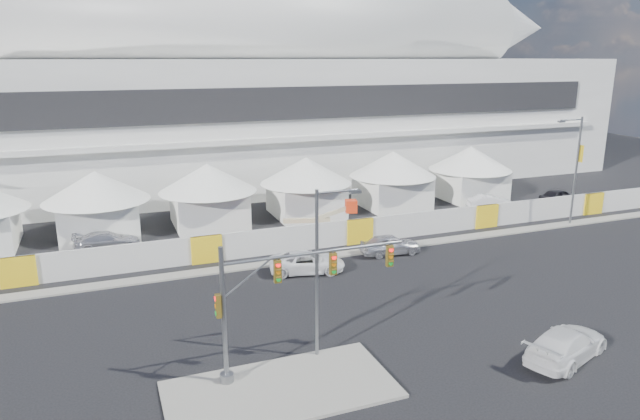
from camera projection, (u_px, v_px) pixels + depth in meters
name	position (u px, v px, depth m)	size (l,w,h in m)	color
ground	(373.00, 337.00, 29.86)	(160.00, 160.00, 0.00)	black
median_island	(281.00, 390.00, 25.03)	(10.00, 5.00, 0.15)	gray
far_curb	(519.00, 230.00, 48.12)	(80.00, 1.20, 0.12)	gray
stadium	(285.00, 98.00, 67.80)	(80.00, 24.80, 21.98)	silver
tent_row	(258.00, 185.00, 50.81)	(53.40, 8.40, 5.40)	white
hoarding_fence	(359.00, 231.00, 44.75)	(70.00, 0.25, 2.00)	silver
scaffold_tower	(561.00, 120.00, 76.85)	(4.40, 4.40, 12.00)	#595B60
sedan_silver	(390.00, 244.00, 42.28)	(4.48, 1.80, 1.53)	silver
pickup_curb	(307.00, 262.00, 38.77)	(5.14, 2.37, 1.43)	white
pickup_near	(566.00, 344.00, 27.55)	(5.41, 2.20, 1.57)	white
lot_car_a	(490.00, 203.00, 54.61)	(4.42, 1.54, 1.46)	white
lot_car_b	(559.00, 196.00, 56.91)	(4.51, 1.82, 1.54)	black
lot_car_c	(107.00, 241.00, 43.30)	(4.83, 1.96, 1.40)	silver
traffic_mast	(270.00, 300.00, 25.33)	(8.99, 0.62, 6.36)	slate
streetlight_median	(321.00, 262.00, 26.74)	(2.29, 0.23, 8.27)	slate
streetlight_curb	(575.00, 163.00, 48.57)	(2.78, 0.63, 9.39)	slate
boom_lift	(300.00, 232.00, 44.67)	(7.05, 2.44, 3.47)	#F53C17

